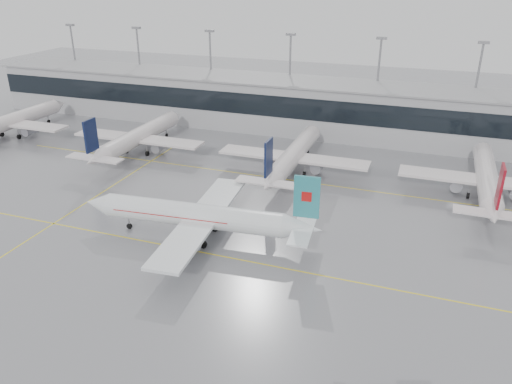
% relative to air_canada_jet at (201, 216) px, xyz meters
% --- Properties ---
extents(ground, '(320.00, 320.00, 0.00)m').
position_rel_air_canada_jet_xyz_m(ground, '(5.70, -3.69, -3.73)').
color(ground, gray).
rests_on(ground, ground).
extents(taxi_line_main, '(120.00, 0.25, 0.01)m').
position_rel_air_canada_jet_xyz_m(taxi_line_main, '(5.70, -3.69, -3.72)').
color(taxi_line_main, yellow).
rests_on(taxi_line_main, ground).
extents(taxi_line_north, '(120.00, 0.25, 0.01)m').
position_rel_air_canada_jet_xyz_m(taxi_line_north, '(5.70, 26.31, -3.72)').
color(taxi_line_north, yellow).
rests_on(taxi_line_north, ground).
extents(taxi_line_cross, '(0.25, 60.00, 0.01)m').
position_rel_air_canada_jet_xyz_m(taxi_line_cross, '(-24.30, 11.31, -3.72)').
color(taxi_line_cross, yellow).
rests_on(taxi_line_cross, ground).
extents(terminal, '(180.00, 15.00, 12.00)m').
position_rel_air_canada_jet_xyz_m(terminal, '(5.70, 58.31, 2.27)').
color(terminal, '#A2A2A6').
rests_on(terminal, ground).
extents(terminal_glass, '(180.00, 0.20, 5.00)m').
position_rel_air_canada_jet_xyz_m(terminal_glass, '(5.70, 50.76, 3.77)').
color(terminal_glass, black).
rests_on(terminal_glass, ground).
extents(terminal_roof, '(182.00, 16.00, 0.40)m').
position_rel_air_canada_jet_xyz_m(terminal_roof, '(5.70, 58.31, 8.47)').
color(terminal_roof, gray).
rests_on(terminal_roof, ground).
extents(light_masts, '(156.40, 1.00, 22.60)m').
position_rel_air_canada_jet_xyz_m(light_masts, '(5.70, 64.31, 9.62)').
color(light_masts, gray).
rests_on(light_masts, ground).
extents(air_canada_jet, '(37.16, 29.99, 11.73)m').
position_rel_air_canada_jet_xyz_m(air_canada_jet, '(0.00, 0.00, 0.00)').
color(air_canada_jet, white).
rests_on(air_canada_jet, ground).
extents(parked_jet_a, '(29.64, 36.96, 11.72)m').
position_rel_air_canada_jet_xyz_m(parked_jet_a, '(-64.30, 30.00, -0.01)').
color(parked_jet_a, silver).
rests_on(parked_jet_a, ground).
extents(parked_jet_b, '(29.64, 36.96, 11.72)m').
position_rel_air_canada_jet_xyz_m(parked_jet_b, '(-29.30, 30.00, -0.01)').
color(parked_jet_b, silver).
rests_on(parked_jet_b, ground).
extents(parked_jet_c, '(29.64, 36.96, 11.72)m').
position_rel_air_canada_jet_xyz_m(parked_jet_c, '(5.70, 30.00, -0.01)').
color(parked_jet_c, silver).
rests_on(parked_jet_c, ground).
extents(parked_jet_d, '(29.64, 36.96, 11.72)m').
position_rel_air_canada_jet_xyz_m(parked_jet_d, '(40.70, 30.00, -0.01)').
color(parked_jet_d, silver).
rests_on(parked_jet_d, ground).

